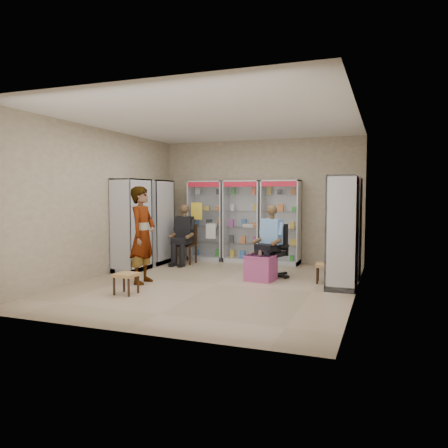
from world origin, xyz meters
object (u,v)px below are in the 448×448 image
(cabinet_back_right, at_px, (281,222))
(woven_stool_a, at_px, (325,273))
(seated_shopkeeper, at_px, (272,244))
(cabinet_right_near, at_px, (342,232))
(wooden_chair, at_px, (186,244))
(woven_stool_b, at_px, (126,284))
(office_chair, at_px, (273,251))
(standing_man, at_px, (143,235))
(cabinet_left_far, at_px, (157,222))
(pink_trunk, at_px, (261,268))
(cabinet_left_near, at_px, (132,225))
(cabinet_right_far, at_px, (348,228))
(cabinet_back_mid, at_px, (243,221))
(cabinet_back_left, at_px, (207,221))

(cabinet_back_right, relative_size, woven_stool_a, 5.57)
(seated_shopkeeper, bearing_deg, cabinet_right_near, -2.71)
(cabinet_back_right, distance_m, wooden_chair, 2.33)
(woven_stool_a, relative_size, woven_stool_b, 1.02)
(office_chair, height_order, standing_man, standing_man)
(cabinet_left_far, xyz_separation_m, pink_trunk, (2.92, -1.15, -0.75))
(wooden_chair, xyz_separation_m, woven_stool_a, (3.45, -1.16, -0.29))
(cabinet_back_right, xyz_separation_m, standing_man, (-1.92, -3.09, -0.09))
(wooden_chair, bearing_deg, office_chair, -21.65)
(cabinet_left_near, bearing_deg, cabinet_right_far, 101.41)
(cabinet_right_near, distance_m, standing_man, 3.66)
(cabinet_back_mid, xyz_separation_m, cabinet_back_right, (0.95, 0.00, 0.00))
(cabinet_back_left, relative_size, pink_trunk, 3.88)
(cabinet_left_near, relative_size, office_chair, 1.86)
(woven_stool_a, xyz_separation_m, standing_man, (-3.22, -1.21, 0.73))
(cabinet_left_far, relative_size, seated_shopkeeper, 1.46)
(cabinet_back_left, xyz_separation_m, cabinet_right_near, (3.53, -2.23, 0.00))
(cabinet_left_near, distance_m, office_chair, 3.11)
(seated_shopkeeper, distance_m, standing_man, 2.56)
(cabinet_right_near, relative_size, seated_shopkeeper, 1.46)
(cabinet_back_left, bearing_deg, cabinet_right_near, -32.28)
(wooden_chair, distance_m, woven_stool_b, 3.30)
(cabinet_right_far, height_order, wooden_chair, cabinet_right_far)
(office_chair, bearing_deg, cabinet_back_mid, 142.28)
(cabinet_back_mid, bearing_deg, office_chair, -54.87)
(seated_shopkeeper, bearing_deg, cabinet_back_right, 114.67)
(cabinet_back_right, xyz_separation_m, woven_stool_a, (1.30, -1.89, -0.82))
(cabinet_right_near, xyz_separation_m, woven_stool_a, (-0.33, 0.34, -0.82))
(cabinet_right_near, relative_size, woven_stool_b, 5.65)
(cabinet_right_far, relative_size, cabinet_left_near, 1.00)
(cabinet_back_mid, distance_m, seated_shopkeeper, 2.11)
(cabinet_back_mid, relative_size, cabinet_left_near, 1.00)
(cabinet_right_near, distance_m, cabinet_left_far, 4.65)
(cabinet_right_near, relative_size, office_chair, 1.86)
(cabinet_left_far, distance_m, wooden_chair, 0.89)
(wooden_chair, height_order, office_chair, office_chair)
(cabinet_left_far, xyz_separation_m, standing_man, (0.91, -2.16, -0.09))
(woven_stool_b, xyz_separation_m, standing_man, (-0.22, 0.90, 0.73))
(cabinet_right_far, bearing_deg, office_chair, 111.19)
(cabinet_back_left, xyz_separation_m, wooden_chair, (-0.25, -0.73, -0.53))
(cabinet_back_left, bearing_deg, woven_stool_a, -30.50)
(cabinet_back_mid, xyz_separation_m, cabinet_left_near, (-1.88, -2.03, 0.00))
(cabinet_right_far, bearing_deg, cabinet_left_near, 101.41)
(cabinet_right_far, distance_m, standing_man, 4.06)
(pink_trunk, bearing_deg, woven_stool_a, 9.30)
(cabinet_back_mid, bearing_deg, cabinet_right_far, -23.65)
(cabinet_right_near, xyz_separation_m, woven_stool_b, (-3.34, -1.76, -0.82))
(cabinet_back_left, xyz_separation_m, cabinet_back_mid, (0.95, 0.00, 0.00))
(cabinet_back_left, bearing_deg, office_chair, -38.19)
(cabinet_right_far, height_order, office_chair, cabinet_right_far)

